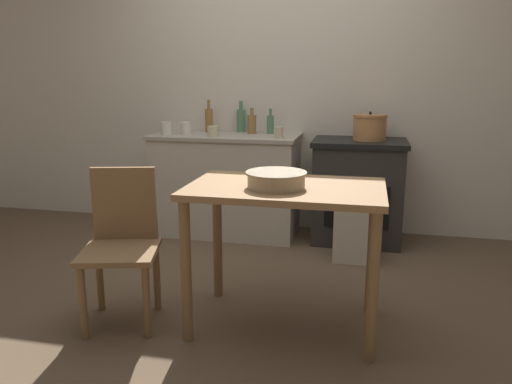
% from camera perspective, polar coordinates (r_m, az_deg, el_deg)
% --- Properties ---
extents(ground_plane, '(14.00, 14.00, 0.00)m').
position_cam_1_polar(ground_plane, '(3.20, -1.95, -11.84)').
color(ground_plane, brown).
extents(wall_back, '(8.00, 0.07, 2.55)m').
position_cam_1_polar(wall_back, '(4.45, 3.14, 12.22)').
color(wall_back, beige).
rests_on(wall_back, ground_plane).
extents(counter_cabinet, '(1.24, 0.61, 0.86)m').
position_cam_1_polar(counter_cabinet, '(4.32, -3.36, 0.92)').
color(counter_cabinet, beige).
rests_on(counter_cabinet, ground_plane).
extents(stove, '(0.75, 0.57, 0.84)m').
position_cam_1_polar(stove, '(4.19, 11.54, 0.15)').
color(stove, '#2D2B28').
rests_on(stove, ground_plane).
extents(work_table, '(1.02, 0.65, 0.79)m').
position_cam_1_polar(work_table, '(2.64, 3.39, -2.06)').
color(work_table, '#997047').
rests_on(work_table, ground_plane).
extents(chair, '(0.49, 0.49, 0.85)m').
position_cam_1_polar(chair, '(2.87, -15.06, -5.44)').
color(chair, olive).
rests_on(chair, ground_plane).
extents(flour_sack, '(0.28, 0.20, 0.41)m').
position_cam_1_polar(flour_sack, '(3.77, 11.03, -4.77)').
color(flour_sack, beige).
rests_on(flour_sack, ground_plane).
extents(stock_pot, '(0.27, 0.27, 0.23)m').
position_cam_1_polar(stock_pot, '(4.12, 12.86, 7.24)').
color(stock_pot, '#B77A47').
rests_on(stock_pot, stove).
extents(mixing_bowl_large, '(0.31, 0.31, 0.08)m').
position_cam_1_polar(mixing_bowl_large, '(2.55, 2.33, 1.52)').
color(mixing_bowl_large, tan).
rests_on(mixing_bowl_large, work_table).
extents(bottle_far_left, '(0.07, 0.07, 0.22)m').
position_cam_1_polar(bottle_far_left, '(4.29, -0.47, 7.81)').
color(bottle_far_left, olive).
rests_on(bottle_far_left, counter_cabinet).
extents(bottle_left, '(0.08, 0.08, 0.27)m').
position_cam_1_polar(bottle_left, '(4.44, -1.72, 8.24)').
color(bottle_left, '#517F5B').
rests_on(bottle_left, counter_cabinet).
extents(bottle_mid_left, '(0.06, 0.06, 0.21)m').
position_cam_1_polar(bottle_mid_left, '(4.30, 1.65, 7.78)').
color(bottle_mid_left, '#517F5B').
rests_on(bottle_mid_left, counter_cabinet).
extents(bottle_center_left, '(0.07, 0.07, 0.28)m').
position_cam_1_polar(bottle_center_left, '(4.44, -5.39, 8.25)').
color(bottle_center_left, olive).
rests_on(bottle_center_left, counter_cabinet).
extents(cup_center, '(0.07, 0.07, 0.09)m').
position_cam_1_polar(cup_center, '(3.99, 2.63, 6.81)').
color(cup_center, beige).
rests_on(cup_center, counter_cabinet).
extents(cup_center_right, '(0.08, 0.08, 0.10)m').
position_cam_1_polar(cup_center_right, '(4.31, -10.23, 7.19)').
color(cup_center_right, silver).
rests_on(cup_center_right, counter_cabinet).
extents(cup_mid_right, '(0.09, 0.09, 0.08)m').
position_cam_1_polar(cup_mid_right, '(4.13, -4.93, 6.95)').
color(cup_mid_right, beige).
rests_on(cup_mid_right, counter_cabinet).
extents(cup_right, '(0.09, 0.09, 0.10)m').
position_cam_1_polar(cup_right, '(4.34, -7.99, 7.27)').
color(cup_right, silver).
rests_on(cup_right, counter_cabinet).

